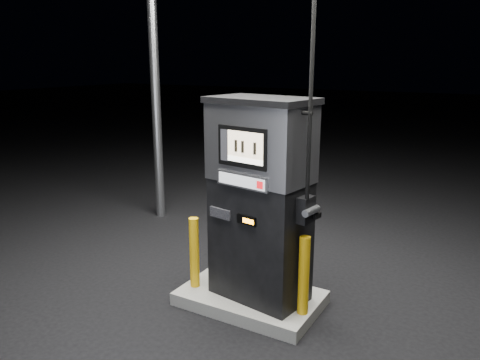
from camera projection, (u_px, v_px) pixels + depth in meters
The scene contains 5 objects.
ground at pixel (250, 304), 5.52m from camera, with size 80.00×80.00×0.00m, color black.
pump_island at pixel (250, 298), 5.50m from camera, with size 1.60×1.00×0.15m, color slate.
fuel_dispenser at pixel (261, 199), 5.12m from camera, with size 1.29×0.84×4.70m.
bollard_left at pixel (194, 253), 5.53m from camera, with size 0.11×0.11×0.86m, color #E5A80C.
bollard_right at pixel (304, 276), 4.92m from camera, with size 0.12×0.12×0.87m, color #E5A80C.
Camera 1 is at (2.40, -4.37, 2.79)m, focal length 35.00 mm.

